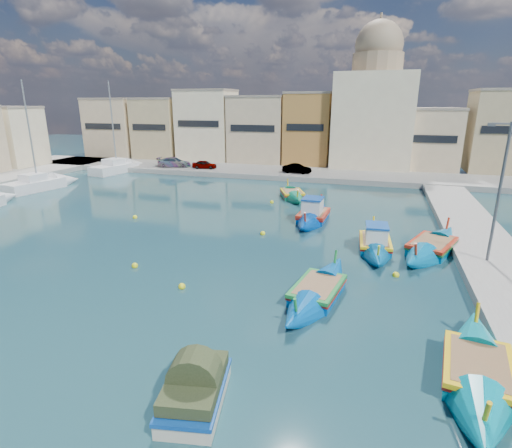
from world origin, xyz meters
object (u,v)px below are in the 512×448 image
at_px(tender_near, 195,390).
at_px(yacht_north, 125,167).
at_px(luzzu_blue_south, 317,292).
at_px(church_block, 374,107).
at_px(luzzu_blue_cabin, 313,216).
at_px(quay_street_lamp, 498,193).
at_px(luzzu_cyan_mid, 432,248).
at_px(luzzu_cyan_south, 477,373).
at_px(luzzu_green, 292,195).
at_px(yacht_midnorth, 50,183).
at_px(luzzu_turquoise_cabin, 375,244).

height_order(tender_near, yacht_north, yacht_north).
bearing_deg(luzzu_blue_south, church_block, 88.55).
bearing_deg(yacht_north, church_block, 18.75).
relative_size(luzzu_blue_cabin, yacht_north, 0.67).
xyz_separation_m(quay_street_lamp, yacht_north, (-39.28, 23.19, -3.84)).
height_order(luzzu_cyan_mid, yacht_north, yacht_north).
bearing_deg(luzzu_blue_south, yacht_north, 136.35).
xyz_separation_m(luzzu_blue_cabin, yacht_north, (-28.52, 16.56, 0.13)).
distance_m(luzzu_cyan_south, tender_near, 9.32).
relative_size(church_block, yacht_north, 1.53).
bearing_deg(luzzu_blue_south, luzzu_blue_cabin, 100.16).
xyz_separation_m(luzzu_green, yacht_midnorth, (-26.44, -3.00, 0.22)).
relative_size(quay_street_lamp, luzzu_cyan_south, 0.96).
bearing_deg(quay_street_lamp, luzzu_blue_cabin, 148.34).
height_order(luzzu_turquoise_cabin, yacht_north, yacht_north).
bearing_deg(luzzu_blue_cabin, luzzu_green, 114.00).
height_order(luzzu_turquoise_cabin, luzzu_cyan_mid, luzzu_turquoise_cabin).
height_order(luzzu_turquoise_cabin, tender_near, luzzu_turquoise_cabin).
bearing_deg(luzzu_turquoise_cabin, quay_street_lamp, -13.56).
relative_size(luzzu_green, yacht_midnorth, 0.63).
bearing_deg(church_block, luzzu_blue_south, -91.45).
distance_m(luzzu_turquoise_cabin, luzzu_cyan_south, 12.58).
xyz_separation_m(church_block, luzzu_cyan_mid, (4.85, -32.12, -8.13)).
xyz_separation_m(luzzu_cyan_mid, luzzu_blue_south, (-5.87, -8.08, -0.03)).
distance_m(quay_street_lamp, yacht_midnorth, 42.11).
xyz_separation_m(luzzu_blue_south, yacht_midnorth, (-32.01, 17.18, 0.22)).
xyz_separation_m(luzzu_turquoise_cabin, tender_near, (-4.99, -15.82, 0.16)).
bearing_deg(tender_near, yacht_north, 127.00).
bearing_deg(luzzu_green, quay_street_lamp, -44.88).
bearing_deg(luzzu_blue_south, luzzu_cyan_mid, 54.03).
distance_m(quay_street_lamp, luzzu_cyan_mid, 5.17).
height_order(tender_near, yacht_midnorth, yacht_midnorth).
xyz_separation_m(luzzu_blue_south, yacht_north, (-30.82, 29.40, 0.24)).
height_order(luzzu_blue_cabin, tender_near, luzzu_blue_cabin).
bearing_deg(church_block, luzzu_blue_cabin, -96.92).
relative_size(church_block, luzzu_turquoise_cabin, 2.27).
distance_m(church_block, luzzu_blue_cabin, 28.72).
bearing_deg(church_block, luzzu_green, -108.20).
bearing_deg(luzzu_cyan_south, luzzu_blue_south, 143.68).
distance_m(luzzu_turquoise_cabin, luzzu_cyan_mid, 3.41).
bearing_deg(quay_street_lamp, yacht_midnorth, 164.83).
xyz_separation_m(luzzu_blue_cabin, luzzu_green, (-3.26, 7.33, -0.11)).
height_order(quay_street_lamp, luzzu_turquoise_cabin, quay_street_lamp).
bearing_deg(church_block, tender_near, -94.17).
height_order(luzzu_cyan_mid, yacht_midnorth, yacht_midnorth).
bearing_deg(luzzu_green, luzzu_blue_cabin, -66.00).
height_order(luzzu_green, tender_near, luzzu_green).
distance_m(luzzu_green, yacht_midnorth, 26.61).
height_order(yacht_north, yacht_midnorth, yacht_north).
height_order(luzzu_turquoise_cabin, luzzu_blue_cabin, luzzu_blue_cabin).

